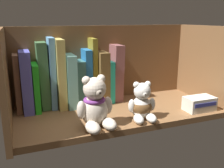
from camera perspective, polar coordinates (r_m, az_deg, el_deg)
The scene contains 20 objects.
shelf_board at distance 87.28cm, azimuth 1.53°, elevation -6.67°, with size 68.77×29.60×2.00cm, color brown.
shelf_back_panel at distance 97.19cm, azimuth -1.91°, elevation 4.30°, with size 71.17×1.20×30.35cm, color brown.
shelf_side_panel_left at distance 77.07cm, azimuth -23.33°, elevation 0.21°, with size 1.60×32.00×30.35cm, color brown.
shelf_side_panel_right at distance 101.71cm, azimuth 20.26°, elevation 3.85°, with size 1.60×32.00×30.35cm, color brown.
book_0 at distance 90.09cm, azimuth -20.89°, elevation 0.28°, with size 1.75×10.68×19.70cm, color brown.
book_1 at distance 89.99cm, azimuth -19.12°, elevation 0.78°, with size 3.38×14.47×20.79cm, color #5358BD.
book_2 at distance 90.64cm, azimuth -17.16°, elevation -0.40°, with size 1.91×14.19×16.36cm, color green.
book_3 at distance 90.02cm, azimuth -15.52°, elevation 1.91°, with size 3.27×9.32×23.35cm, color #3A6139.
book_4 at distance 90.17cm, azimuth -13.72°, elevation 2.53°, with size 1.97×10.41×24.82cm, color #6198CB.
book_5 at distance 90.59cm, azimuth -12.04°, elevation 2.51°, with size 2.83×13.63×24.26cm, color tan.
book_6 at distance 91.75cm, azimuth -9.87°, elevation 1.04°, with size 3.37×14.63×18.86cm, color #78C1B8.
book_7 at distance 92.75cm, azimuth -7.72°, elevation 0.51°, with size 3.08×11.01×16.43cm, color #34635D.
book_8 at distance 93.02cm, azimuth -5.94°, elevation 1.81°, with size 2.45×9.84×20.22cm, color #2269AA.
book_9 at distance 93.24cm, azimuth -4.55°, elevation 3.08°, with size 1.81×9.16×24.07cm, color olive.
book_10 at distance 94.63cm, azimuth -2.79°, elevation 1.78°, with size 3.58×13.47×19.19cm, color brown.
book_11 at distance 96.02cm, azimuth -1.05°, elevation 0.90°, with size 1.97×11.60×15.64cm, color #26C4B1.
book_12 at distance 96.42cm, azimuth 0.64°, elevation 2.71°, with size 3.55×10.40×21.38cm, color #834D4D.
teddy_bear_larger at distance 72.39cm, azimuth -3.82°, elevation -4.94°, with size 11.36×11.70×15.38cm.
teddy_bear_smaller at distance 78.70cm, azimuth 6.88°, elevation -4.72°, with size 9.04×9.58×12.22cm.
small_product_box at distance 91.34cm, azimuth 19.38°, elevation -4.27°, with size 10.30×6.25×4.80cm.
Camera 1 is at (-31.30, -74.82, 33.23)cm, focal length 39.90 mm.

